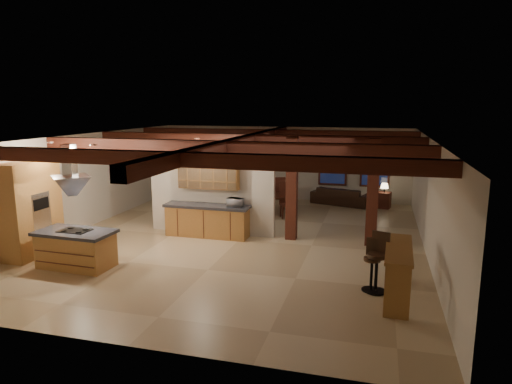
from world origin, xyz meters
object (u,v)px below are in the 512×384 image
at_px(sofa, 341,196).
at_px(kitchen_island, 76,249).
at_px(bar_counter, 398,264).
at_px(dining_table, 263,204).

bearing_deg(sofa, kitchen_island, 73.82).
height_order(sofa, bar_counter, bar_counter).
bearing_deg(dining_table, kitchen_island, -129.64).
relative_size(kitchen_island, sofa, 0.83).
relative_size(kitchen_island, dining_table, 0.95).
relative_size(sofa, bar_counter, 1.10).
distance_m(kitchen_island, dining_table, 6.94).
xyz_separation_m(kitchen_island, bar_counter, (7.24, 0.11, 0.26)).
distance_m(dining_table, sofa, 3.41).
height_order(kitchen_island, dining_table, kitchen_island).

